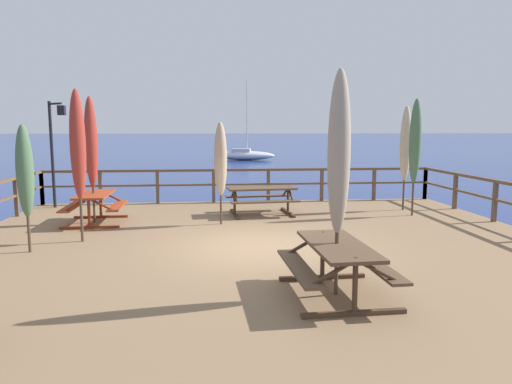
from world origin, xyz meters
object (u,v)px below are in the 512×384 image
(patio_umbrella_tall_back_right, at_px, (221,160))
(patio_umbrella_short_front, at_px, (25,172))
(picnic_table_front_left, at_px, (337,258))
(patio_umbrella_tall_front, at_px, (415,142))
(lamp_post_hooked, at_px, (55,138))
(patio_umbrella_tall_back_left, at_px, (78,146))
(patio_umbrella_tall_mid_left, at_px, (91,143))
(patio_umbrella_tall_mid_right, at_px, (406,144))
(patio_umbrella_short_back, at_px, (339,154))
(sailboat_distant, at_px, (244,155))
(picnic_table_back_left, at_px, (262,195))
(picnic_table_front_right, at_px, (95,202))

(patio_umbrella_tall_back_right, height_order, patio_umbrella_short_front, patio_umbrella_tall_back_right)
(picnic_table_front_left, distance_m, patio_umbrella_tall_back_right, 5.62)
(patio_umbrella_tall_front, xyz_separation_m, lamp_post_hooked, (-10.15, 2.24, 0.08))
(picnic_table_front_left, bearing_deg, patio_umbrella_tall_back_left, 140.51)
(patio_umbrella_tall_mid_left, bearing_deg, patio_umbrella_tall_mid_right, 7.24)
(patio_umbrella_short_back, relative_size, patio_umbrella_tall_back_left, 1.00)
(patio_umbrella_tall_front, height_order, patio_umbrella_tall_back_left, patio_umbrella_tall_back_left)
(picnic_table_front_left, height_order, patio_umbrella_tall_mid_left, patio_umbrella_tall_mid_left)
(lamp_post_hooked, bearing_deg, sailboat_distant, 75.92)
(patio_umbrella_tall_mid_left, xyz_separation_m, lamp_post_hooked, (-1.62, 2.43, 0.08))
(patio_umbrella_tall_front, distance_m, lamp_post_hooked, 10.39)
(patio_umbrella_tall_mid_right, bearing_deg, picnic_table_back_left, -175.58)
(picnic_table_front_left, bearing_deg, patio_umbrella_tall_mid_right, 60.49)
(picnic_table_front_right, xyz_separation_m, patio_umbrella_short_back, (4.72, -5.70, 1.49))
(patio_umbrella_tall_back_right, bearing_deg, picnic_table_front_right, 172.20)
(picnic_table_front_left, bearing_deg, patio_umbrella_short_back, 92.85)
(picnic_table_front_left, distance_m, patio_umbrella_tall_mid_left, 7.62)
(patio_umbrella_short_back, relative_size, lamp_post_hooked, 1.00)
(picnic_table_front_right, xyz_separation_m, picnic_table_front_left, (4.72, -5.73, 0.00))
(picnic_table_front_right, xyz_separation_m, lamp_post_hooked, (-1.66, 2.47, 1.56))
(patio_umbrella_tall_front, relative_size, lamp_post_hooked, 1.00)
(picnic_table_front_right, bearing_deg, lamp_post_hooked, 123.79)
(picnic_table_front_right, relative_size, patio_umbrella_tall_back_right, 0.70)
(patio_umbrella_tall_back_right, distance_m, patio_umbrella_tall_mid_left, 3.28)
(patio_umbrella_tall_mid_left, distance_m, lamp_post_hooked, 2.93)
(picnic_table_front_left, bearing_deg, patio_umbrella_short_front, 151.07)
(picnic_table_front_right, xyz_separation_m, patio_umbrella_short_front, (-0.59, -2.80, 1.02))
(patio_umbrella_short_back, height_order, lamp_post_hooked, patio_umbrella_short_back)
(picnic_table_back_left, height_order, patio_umbrella_tall_back_right, patio_umbrella_tall_back_right)
(picnic_table_front_right, relative_size, picnic_table_front_left, 0.94)
(picnic_table_front_left, distance_m, patio_umbrella_short_back, 1.49)
(patio_umbrella_tall_mid_left, distance_m, patio_umbrella_short_front, 2.92)
(patio_umbrella_tall_mid_left, bearing_deg, lamp_post_hooked, 123.68)
(picnic_table_front_left, distance_m, patio_umbrella_tall_mid_right, 8.01)
(patio_umbrella_tall_back_right, height_order, patio_umbrella_tall_mid_left, patio_umbrella_tall_mid_left)
(patio_umbrella_tall_mid_left, height_order, patio_umbrella_tall_back_left, patio_umbrella_tall_back_left)
(patio_umbrella_tall_back_right, relative_size, patio_umbrella_tall_mid_right, 0.84)
(patio_umbrella_tall_back_right, xyz_separation_m, patio_umbrella_tall_mid_right, (5.42, 1.57, 0.32))
(patio_umbrella_tall_mid_right, relative_size, sailboat_distant, 0.40)
(patio_umbrella_tall_mid_left, height_order, patio_umbrella_short_back, patio_umbrella_short_back)
(patio_umbrella_tall_front, relative_size, patio_umbrella_tall_mid_right, 1.05)
(patio_umbrella_tall_back_left, bearing_deg, patio_umbrella_short_front, -134.94)
(patio_umbrella_tall_mid_left, height_order, patio_umbrella_tall_mid_right, patio_umbrella_tall_mid_left)
(picnic_table_back_left, relative_size, picnic_table_front_right, 1.12)
(picnic_table_back_left, distance_m, sailboat_distant, 33.29)
(picnic_table_front_right, height_order, lamp_post_hooked, lamp_post_hooked)
(picnic_table_front_left, xyz_separation_m, patio_umbrella_tall_back_right, (-1.53, 5.30, 1.07))
(picnic_table_back_left, distance_m, patio_umbrella_tall_mid_left, 4.69)
(lamp_post_hooked, xyz_separation_m, sailboat_distant, (7.92, 31.56, -2.28))
(picnic_table_back_left, distance_m, picnic_table_front_left, 6.55)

